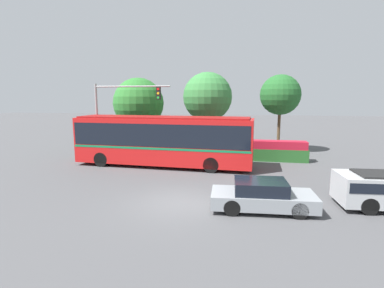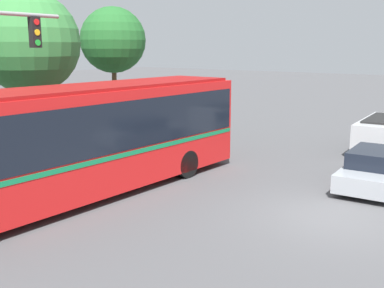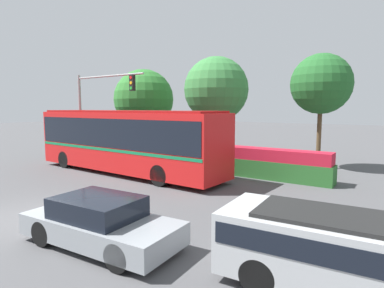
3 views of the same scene
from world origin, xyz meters
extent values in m
plane|color=#4C4C4F|center=(0.00, 0.00, 0.00)|extent=(140.00, 140.00, 0.00)
cube|color=red|center=(-2.65, 6.91, 1.80)|extent=(12.27, 3.10, 3.09)
cube|color=black|center=(-2.65, 6.91, 2.29)|extent=(12.03, 3.13, 1.48)
cube|color=#147A47|center=(-2.65, 6.91, 1.42)|extent=(12.15, 3.12, 0.14)
cube|color=black|center=(-8.74, 7.19, 2.17)|extent=(0.16, 2.16, 1.73)
cube|color=maroon|center=(-2.65, 6.91, 3.39)|extent=(11.78, 2.87, 0.10)
cylinder|color=black|center=(-6.83, 5.98, 0.50)|extent=(1.01, 0.35, 1.00)
cylinder|color=black|center=(-6.73, 8.22, 0.50)|extent=(1.01, 0.35, 1.00)
cylinder|color=black|center=(0.83, 5.63, 0.50)|extent=(1.01, 0.35, 1.00)
cylinder|color=black|center=(0.93, 7.87, 0.50)|extent=(1.01, 0.35, 1.00)
cube|color=gray|center=(3.69, -0.18, 0.47)|extent=(4.41, 2.07, 0.57)
cube|color=black|center=(3.59, -0.18, 1.02)|extent=(2.25, 1.72, 0.53)
cylinder|color=black|center=(4.98, 0.70, 0.34)|extent=(0.69, 0.26, 0.67)
cylinder|color=black|center=(5.07, -0.90, 0.34)|extent=(0.69, 0.26, 0.67)
cylinder|color=black|center=(2.36, 0.54, 0.34)|extent=(0.69, 0.26, 0.67)
cylinder|color=black|center=(2.45, -1.05, 0.34)|extent=(0.69, 0.26, 0.67)
cylinder|color=black|center=(7.82, 1.68, 0.36)|extent=(0.74, 0.31, 0.72)
cylinder|color=black|center=(7.92, 0.05, 0.36)|extent=(0.74, 0.31, 0.72)
cylinder|color=gray|center=(-8.17, 8.19, 2.87)|extent=(0.18, 0.18, 5.74)
cylinder|color=gray|center=(-5.30, 8.19, 5.52)|extent=(5.75, 0.12, 0.12)
cube|color=black|center=(-3.30, 8.19, 5.02)|extent=(0.30, 0.22, 0.90)
cylinder|color=red|center=(-3.30, 8.07, 5.32)|extent=(0.18, 0.02, 0.18)
cylinder|color=yellow|center=(-3.30, 8.07, 5.02)|extent=(0.18, 0.02, 0.18)
cylinder|color=green|center=(-3.30, 8.07, 4.72)|extent=(0.18, 0.02, 0.18)
cube|color=#286028|center=(2.95, 10.02, 0.47)|extent=(9.13, 1.02, 0.93)
cube|color=#B7192D|center=(2.95, 10.02, 1.23)|extent=(8.95, 0.97, 0.59)
cylinder|color=brown|center=(-6.50, 12.65, 1.31)|extent=(0.39, 0.39, 2.61)
sphere|color=#2D752D|center=(-6.50, 12.65, 4.22)|extent=(4.47, 4.47, 4.47)
cylinder|color=brown|center=(-0.34, 12.80, 1.64)|extent=(0.34, 0.34, 3.27)
sphere|color=#387F3D|center=(-0.34, 12.80, 4.78)|extent=(4.18, 4.18, 4.18)
cylinder|color=brown|center=(5.82, 14.22, 1.85)|extent=(0.26, 0.26, 3.71)
sphere|color=#236028|center=(5.82, 14.22, 4.96)|extent=(3.47, 3.47, 3.47)
camera|label=1|loc=(2.86, -12.40, 4.71)|focal=27.42mm
camera|label=2|loc=(-12.02, -3.99, 4.59)|focal=43.34mm
camera|label=3|loc=(10.15, -5.53, 3.58)|focal=30.06mm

